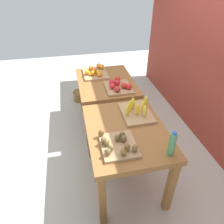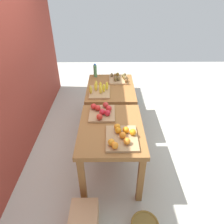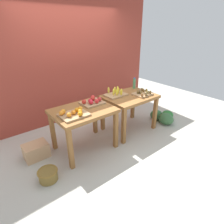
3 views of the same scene
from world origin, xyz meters
The scene contains 11 objects.
ground_plane centered at (0.00, 0.00, 0.00)m, with size 8.00×8.00×0.00m, color #B5B3A6.
back_wall centered at (0.00, 1.35, 1.50)m, with size 4.40×0.12×3.00m, color #953529.
display_table_left centered at (-0.56, 0.00, 0.67)m, with size 1.04×0.80×0.79m.
display_table_right centered at (0.56, 0.00, 0.67)m, with size 1.04×0.80×0.79m.
orange_bin centered at (-0.80, -0.12, 0.83)m, with size 0.45×0.36×0.11m.
apple_bin centered at (-0.28, 0.12, 0.83)m, with size 0.41×0.34×0.11m.
banana_crate centered at (0.33, 0.18, 0.84)m, with size 0.44×0.33×0.17m.
kiwi_bin centered at (0.80, -0.15, 0.83)m, with size 0.36×0.33×0.10m.
water_bottle centered at (0.97, 0.28, 0.91)m, with size 0.06×0.06×0.25m.
watermelon_pile centered at (1.45, -0.28, 0.13)m, with size 0.57×0.69×0.27m.
cardboard_produce_box centered at (-1.37, 0.30, 0.13)m, with size 0.40×0.30×0.26m, color tan.
Camera 2 is at (-2.54, 0.01, 2.32)m, focal length 32.31 mm.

